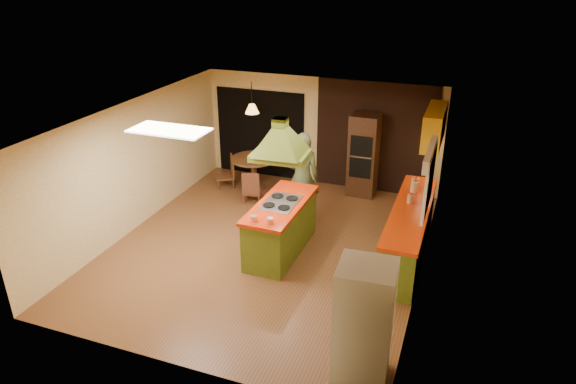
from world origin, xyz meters
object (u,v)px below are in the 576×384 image
at_px(kitchen_island, 281,227).
at_px(dining_table, 254,167).
at_px(man, 302,177).
at_px(wall_oven, 364,155).
at_px(canister_large, 415,184).
at_px(refrigerator, 364,324).

distance_m(kitchen_island, dining_table, 2.88).
height_order(man, wall_oven, man).
relative_size(kitchen_island, dining_table, 1.92).
relative_size(dining_table, canister_large, 4.35).
bearing_deg(wall_oven, kitchen_island, -103.74).
bearing_deg(man, dining_table, -53.47).
distance_m(dining_table, canister_large, 3.85).
distance_m(kitchen_island, refrigerator, 3.30).
xyz_separation_m(kitchen_island, dining_table, (-1.58, 2.41, 0.05)).
distance_m(kitchen_island, canister_large, 2.65).
relative_size(man, wall_oven, 1.00).
xyz_separation_m(wall_oven, canister_large, (1.31, -1.52, 0.11)).
bearing_deg(canister_large, dining_table, 166.07).
bearing_deg(wall_oven, man, -115.71).
height_order(wall_oven, dining_table, wall_oven).
bearing_deg(wall_oven, refrigerator, -76.04).
distance_m(refrigerator, wall_oven, 5.70).
relative_size(man, dining_table, 1.83).
xyz_separation_m(man, dining_table, (-1.53, 1.09, -0.39)).
bearing_deg(dining_table, canister_large, -13.93).
bearing_deg(dining_table, wall_oven, 14.01).
height_order(kitchen_island, canister_large, canister_large).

